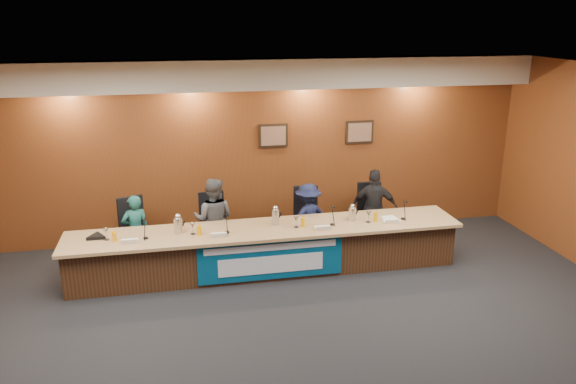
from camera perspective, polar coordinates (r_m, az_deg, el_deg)
name	(u,v)px	position (r m, az deg, el deg)	size (l,w,h in m)	color
floor	(300,356)	(6.98, 1.22, -16.36)	(10.00, 10.00, 0.00)	black
ceiling	(302,86)	(5.83, 1.42, 10.72)	(10.00, 8.00, 0.04)	silver
wall_back	(251,150)	(10.00, -3.80, 4.27)	(10.00, 0.04, 3.20)	#623015
soffit	(251,74)	(9.53, -3.75, 11.85)	(10.00, 0.50, 0.50)	beige
dais_body	(266,250)	(8.88, -2.20, -5.95)	(6.00, 0.80, 0.70)	#3D2313
dais_top	(267,229)	(8.70, -2.18, -3.81)	(6.10, 0.95, 0.05)	#A47D51
banner	(271,259)	(8.50, -1.74, -6.86)	(2.20, 0.02, 0.65)	navy
banner_text_upper	(271,247)	(8.41, -1.74, -5.66)	(2.00, 0.01, 0.10)	silver
banner_text_lower	(271,265)	(8.52, -1.72, -7.39)	(1.60, 0.01, 0.28)	silver
wall_photo_left	(273,136)	(9.97, -1.52, 5.74)	(0.52, 0.04, 0.42)	black
wall_photo_right	(359,132)	(10.37, 7.27, 6.06)	(0.52, 0.04, 0.42)	black
panelist_a	(136,231)	(9.32, -15.20, -3.81)	(0.43, 0.28, 1.19)	#18524C
panelist_b	(214,219)	(9.27, -7.56, -2.76)	(0.68, 0.53, 1.39)	#4F5155
panelist_c	(308,218)	(9.53, 2.03, -2.65)	(0.78, 0.45, 1.20)	#121736
panelist_d	(374,208)	(9.83, 8.74, -1.64)	(0.81, 0.34, 1.39)	black
office_chair_a	(137,235)	(9.45, -15.11, -4.24)	(0.48, 0.48, 0.08)	black
office_chair_b	(214,229)	(9.44, -7.55, -3.79)	(0.48, 0.48, 0.08)	black
office_chair_c	(306,223)	(9.66, 1.89, -3.13)	(0.48, 0.48, 0.08)	black
office_chair_d	(372,218)	(9.99, 8.49, -2.62)	(0.48, 0.48, 0.08)	black
nameplate_a	(129,241)	(8.39, -15.84, -4.82)	(0.24, 0.06, 0.09)	white
microphone_a	(146,238)	(8.53, -14.26, -4.55)	(0.07, 0.07, 0.02)	black
juice_glass_a	(114,237)	(8.53, -17.23, -4.34)	(0.06, 0.06, 0.15)	#F09D00
water_glass_a	(106,234)	(8.61, -17.98, -4.10)	(0.08, 0.08, 0.18)	silver
nameplate_b	(219,235)	(8.36, -7.02, -4.33)	(0.24, 0.06, 0.09)	white
microphone_b	(227,232)	(8.54, -6.22, -4.08)	(0.07, 0.07, 0.02)	black
juice_glass_b	(199,230)	(8.48, -9.02, -3.87)	(0.06, 0.06, 0.15)	#F09D00
water_glass_b	(193,229)	(8.52, -9.67, -3.69)	(0.08, 0.08, 0.18)	silver
nameplate_c	(323,228)	(8.58, 3.60, -3.64)	(0.24, 0.06, 0.09)	white
microphone_c	(332,224)	(8.82, 4.51, -3.30)	(0.07, 0.07, 0.02)	black
juice_glass_c	(303,222)	(8.70, 1.53, -3.09)	(0.06, 0.06, 0.15)	#F09D00
water_glass_c	(296,222)	(8.67, 0.82, -3.05)	(0.08, 0.08, 0.18)	silver
nameplate_d	(392,221)	(8.98, 10.52, -2.92)	(0.24, 0.06, 0.09)	white
microphone_d	(403,219)	(9.22, 11.60, -2.68)	(0.07, 0.07, 0.02)	black
juice_glass_d	(376,217)	(9.03, 8.92, -2.51)	(0.06, 0.06, 0.15)	#F09D00
water_glass_d	(369,217)	(8.97, 8.19, -2.52)	(0.08, 0.08, 0.18)	silver
carafe_left	(178,226)	(8.59, -11.09, -3.37)	(0.13, 0.13, 0.24)	silver
carafe_mid	(276,217)	(8.77, -1.28, -2.56)	(0.12, 0.12, 0.25)	silver
carafe_right	(352,214)	(8.99, 6.53, -2.26)	(0.12, 0.12, 0.22)	silver
speakerphone	(96,237)	(8.75, -18.88, -4.31)	(0.32, 0.32, 0.05)	black
paper_stack	(391,219)	(9.20, 10.43, -2.69)	(0.22, 0.30, 0.01)	white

